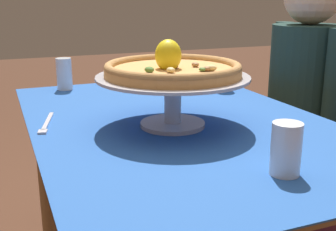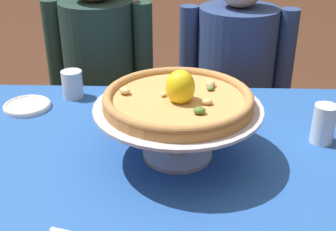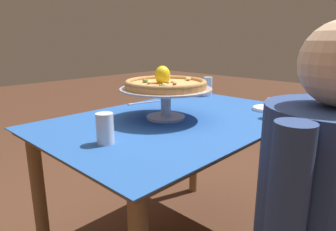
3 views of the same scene
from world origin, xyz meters
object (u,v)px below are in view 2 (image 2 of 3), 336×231
diner_left (102,95)px  diner_right (233,99)px  water_glass_side_right (323,126)px  side_plate (27,106)px  pizza (178,98)px  water_glass_back_left (73,86)px  pizza_stand (178,119)px

diner_left → diner_right: diner_left is taller
water_glass_side_right → side_plate: 0.93m
water_glass_side_right → side_plate: bearing=168.3°
pizza → water_glass_back_left: bearing=134.6°
pizza → diner_right: diner_right is taller
diner_right → side_plate: bearing=-145.4°
side_plate → diner_left: diner_left is taller
pizza → water_glass_side_right: 0.44m
water_glass_side_right → diner_right: 0.76m
pizza_stand → side_plate: bearing=151.1°
pizza → diner_left: 0.90m
water_glass_side_right → diner_right: diner_right is taller
pizza → diner_left: (-0.35, 0.76, -0.34)m
pizza_stand → side_plate: pizza_stand is taller
pizza_stand → side_plate: 0.58m
diner_left → diner_right: size_ratio=1.05×
pizza_stand → water_glass_back_left: 0.53m
side_plate → diner_right: 0.92m
diner_left → diner_right: 0.59m
water_glass_back_left → diner_right: bearing=34.4°
diner_left → water_glass_back_left: bearing=-93.7°
pizza_stand → water_glass_back_left: (-0.37, 0.37, -0.07)m
water_glass_back_left → water_glass_side_right: (0.78, -0.29, 0.01)m
pizza_stand → water_glass_side_right: size_ratio=3.83×
diner_left → pizza: bearing=-65.5°
pizza → water_glass_side_right: (0.41, 0.09, -0.12)m
side_plate → diner_left: 0.53m
water_glass_back_left → side_plate: (-0.13, -0.10, -0.03)m
diner_right → pizza: bearing=-106.9°
side_plate → water_glass_back_left: bearing=35.9°
water_glass_side_right → pizza_stand: bearing=-167.9°
pizza_stand → pizza: size_ratio=1.13×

